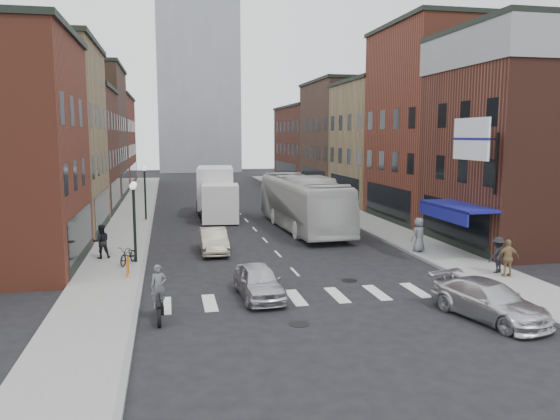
% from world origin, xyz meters
% --- Properties ---
extents(ground, '(160.00, 160.00, 0.00)m').
position_xyz_m(ground, '(0.00, 0.00, 0.00)').
color(ground, black).
rests_on(ground, ground).
extents(sidewalk_left, '(3.00, 74.00, 0.15)m').
position_xyz_m(sidewalk_left, '(-8.50, 22.00, 0.07)').
color(sidewalk_left, gray).
rests_on(sidewalk_left, ground).
extents(sidewalk_right, '(3.00, 74.00, 0.15)m').
position_xyz_m(sidewalk_right, '(8.50, 22.00, 0.07)').
color(sidewalk_right, gray).
rests_on(sidewalk_right, ground).
extents(curb_left, '(0.20, 74.00, 0.16)m').
position_xyz_m(curb_left, '(-7.00, 22.00, 0.00)').
color(curb_left, gray).
rests_on(curb_left, ground).
extents(curb_right, '(0.20, 74.00, 0.16)m').
position_xyz_m(curb_right, '(7.00, 22.00, 0.00)').
color(curb_right, gray).
rests_on(curb_right, ground).
extents(crosswalk_stripes, '(12.00, 2.20, 0.01)m').
position_xyz_m(crosswalk_stripes, '(0.00, -3.00, 0.00)').
color(crosswalk_stripes, silver).
rests_on(crosswalk_stripes, ground).
extents(bldg_left_mid_a, '(10.30, 10.20, 12.30)m').
position_xyz_m(bldg_left_mid_a, '(-14.99, 14.00, 6.15)').
color(bldg_left_mid_a, olive).
rests_on(bldg_left_mid_a, ground).
extents(bldg_left_mid_b, '(10.30, 10.20, 10.30)m').
position_xyz_m(bldg_left_mid_b, '(-14.99, 24.00, 5.15)').
color(bldg_left_mid_b, '#4A231A').
rests_on(bldg_left_mid_b, ground).
extents(bldg_left_far_a, '(10.30, 12.20, 13.30)m').
position_xyz_m(bldg_left_far_a, '(-14.99, 35.00, 6.65)').
color(bldg_left_far_a, '#4B3325').
rests_on(bldg_left_far_a, ground).
extents(bldg_left_far_b, '(10.30, 16.20, 11.30)m').
position_xyz_m(bldg_left_far_b, '(-14.99, 49.00, 5.65)').
color(bldg_left_far_b, brown).
rests_on(bldg_left_far_b, ground).
extents(bldg_right_corner, '(10.30, 9.20, 12.30)m').
position_xyz_m(bldg_right_corner, '(14.99, 4.50, 6.15)').
color(bldg_right_corner, '#4A231A').
rests_on(bldg_right_corner, ground).
extents(bldg_right_mid_a, '(10.30, 10.20, 14.30)m').
position_xyz_m(bldg_right_mid_a, '(15.00, 14.00, 7.15)').
color(bldg_right_mid_a, brown).
rests_on(bldg_right_mid_a, ground).
extents(bldg_right_mid_b, '(10.30, 10.20, 11.30)m').
position_xyz_m(bldg_right_mid_b, '(14.99, 24.00, 5.65)').
color(bldg_right_mid_b, olive).
rests_on(bldg_right_mid_b, ground).
extents(bldg_right_far_a, '(10.30, 12.20, 12.30)m').
position_xyz_m(bldg_right_far_a, '(14.99, 35.00, 6.15)').
color(bldg_right_far_a, '#4B3325').
rests_on(bldg_right_far_a, ground).
extents(bldg_right_far_b, '(10.30, 16.20, 10.30)m').
position_xyz_m(bldg_right_far_b, '(14.99, 49.00, 5.15)').
color(bldg_right_far_b, '#4A231A').
rests_on(bldg_right_far_b, ground).
extents(awning_blue, '(1.80, 5.00, 0.78)m').
position_xyz_m(awning_blue, '(8.93, 2.50, 2.63)').
color(awning_blue, navy).
rests_on(awning_blue, ground).
extents(billboard_sign, '(1.52, 3.00, 3.70)m').
position_xyz_m(billboard_sign, '(8.59, 0.50, 6.13)').
color(billboard_sign, black).
rests_on(billboard_sign, ground).
extents(distant_tower, '(14.00, 14.00, 50.00)m').
position_xyz_m(distant_tower, '(0.00, 78.00, 25.00)').
color(distant_tower, '#9399A0').
rests_on(distant_tower, ground).
extents(streetlamp_near, '(0.32, 1.22, 4.11)m').
position_xyz_m(streetlamp_near, '(-7.40, 4.00, 2.91)').
color(streetlamp_near, black).
rests_on(streetlamp_near, ground).
extents(streetlamp_far, '(0.32, 1.22, 4.11)m').
position_xyz_m(streetlamp_far, '(-7.40, 18.00, 2.91)').
color(streetlamp_far, black).
rests_on(streetlamp_far, ground).
extents(bike_rack, '(0.08, 0.68, 0.80)m').
position_xyz_m(bike_rack, '(-7.60, 1.30, 0.55)').
color(bike_rack, '#D8590C').
rests_on(bike_rack, sidewalk_left).
extents(box_truck, '(3.21, 9.06, 3.86)m').
position_xyz_m(box_truck, '(-2.03, 18.99, 1.91)').
color(box_truck, silver).
rests_on(box_truck, ground).
extents(motorcycle_rider, '(0.57, 1.95, 1.99)m').
position_xyz_m(motorcycle_rider, '(-6.15, -4.68, 0.93)').
color(motorcycle_rider, black).
rests_on(motorcycle_rider, ground).
extents(transit_bus, '(3.53, 13.28, 3.67)m').
position_xyz_m(transit_bus, '(3.21, 12.35, 1.84)').
color(transit_bus, silver).
rests_on(transit_bus, ground).
extents(sedan_left_near, '(1.78, 4.00, 1.34)m').
position_xyz_m(sedan_left_near, '(-2.34, -2.72, 0.67)').
color(sedan_left_near, '#BBBBC0').
rests_on(sedan_left_near, ground).
extents(sedan_left_far, '(1.41, 4.02, 1.32)m').
position_xyz_m(sedan_left_far, '(-3.38, 6.01, 0.66)').
color(sedan_left_far, beige).
rests_on(sedan_left_far, ground).
extents(curb_car, '(2.99, 4.85, 1.31)m').
position_xyz_m(curb_car, '(5.12, -6.81, 0.66)').
color(curb_car, silver).
rests_on(curb_car, ground).
extents(parked_bicycle, '(1.14, 1.82, 0.90)m').
position_xyz_m(parked_bicycle, '(-7.72, 3.57, 0.60)').
color(parked_bicycle, black).
rests_on(parked_bicycle, sidewalk_left).
extents(ped_left_solo, '(0.93, 0.66, 1.73)m').
position_xyz_m(ped_left_solo, '(-9.14, 5.18, 1.02)').
color(ped_left_solo, black).
rests_on(ped_left_solo, sidewalk_left).
extents(ped_right_a, '(1.18, 0.85, 1.65)m').
position_xyz_m(ped_right_a, '(8.89, -1.55, 0.98)').
color(ped_right_a, black).
rests_on(ped_right_a, sidewalk_right).
extents(ped_right_b, '(1.06, 0.67, 1.67)m').
position_xyz_m(ped_right_b, '(8.92, -2.28, 0.99)').
color(ped_right_b, olive).
rests_on(ped_right_b, sidewalk_right).
extents(ped_right_c, '(1.06, 0.90, 1.84)m').
position_xyz_m(ped_right_c, '(7.40, 3.38, 1.07)').
color(ped_right_c, slate).
rests_on(ped_right_c, sidewalk_right).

